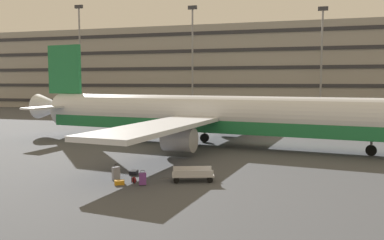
{
  "coord_description": "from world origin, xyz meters",
  "views": [
    {
      "loc": [
        9.77,
        -37.82,
        6.22
      ],
      "look_at": [
        0.52,
        -5.46,
        3.0
      ],
      "focal_mm": 37.13,
      "sensor_mm": 36.0,
      "label": 1
    }
  ],
  "objects_px": {
    "suitcase_orange": "(143,179)",
    "suitcase_purple": "(134,172)",
    "backpack_large": "(134,180)",
    "airliner": "(209,116)",
    "suitcase_laid_flat": "(119,182)",
    "suitcase_red": "(116,173)",
    "baggage_cart": "(193,174)"
  },
  "relations": [
    {
      "from": "suitcase_red",
      "to": "suitcase_orange",
      "type": "relative_size",
      "value": 1.14
    },
    {
      "from": "airliner",
      "to": "baggage_cart",
      "type": "bearing_deg",
      "value": -80.55
    },
    {
      "from": "airliner",
      "to": "suitcase_orange",
      "type": "xyz_separation_m",
      "value": [
        -0.22,
        -16.19,
        -2.46
      ]
    },
    {
      "from": "suitcase_laid_flat",
      "to": "suitcase_purple",
      "type": "height_order",
      "value": "suitcase_purple"
    },
    {
      "from": "suitcase_orange",
      "to": "suitcase_purple",
      "type": "bearing_deg",
      "value": 124.47
    },
    {
      "from": "suitcase_orange",
      "to": "suitcase_red",
      "type": "bearing_deg",
      "value": 160.23
    },
    {
      "from": "airliner",
      "to": "baggage_cart",
      "type": "xyz_separation_m",
      "value": [
        2.38,
        -14.31,
        -2.44
      ]
    },
    {
      "from": "suitcase_red",
      "to": "suitcase_orange",
      "type": "distance_m",
      "value": 2.3
    },
    {
      "from": "suitcase_laid_flat",
      "to": "backpack_large",
      "type": "relative_size",
      "value": 1.57
    },
    {
      "from": "airliner",
      "to": "suitcase_laid_flat",
      "type": "height_order",
      "value": "airliner"
    },
    {
      "from": "airliner",
      "to": "backpack_large",
      "type": "distance_m",
      "value": 16.11
    },
    {
      "from": "suitcase_red",
      "to": "baggage_cart",
      "type": "height_order",
      "value": "suitcase_red"
    },
    {
      "from": "suitcase_red",
      "to": "airliner",
      "type": "bearing_deg",
      "value": 81.18
    },
    {
      "from": "baggage_cart",
      "to": "suitcase_red",
      "type": "bearing_deg",
      "value": -167.01
    },
    {
      "from": "suitcase_purple",
      "to": "backpack_large",
      "type": "xyz_separation_m",
      "value": [
        1.0,
        -2.16,
        0.06
      ]
    },
    {
      "from": "suitcase_orange",
      "to": "backpack_large",
      "type": "bearing_deg",
      "value": 155.22
    },
    {
      "from": "baggage_cart",
      "to": "airliner",
      "type": "bearing_deg",
      "value": 99.45
    },
    {
      "from": "backpack_large",
      "to": "baggage_cart",
      "type": "relative_size",
      "value": 0.14
    },
    {
      "from": "suitcase_purple",
      "to": "backpack_large",
      "type": "height_order",
      "value": "backpack_large"
    },
    {
      "from": "baggage_cart",
      "to": "suitcase_orange",
      "type": "bearing_deg",
      "value": -144.2
    },
    {
      "from": "suitcase_orange",
      "to": "suitcase_purple",
      "type": "distance_m",
      "value": 3.03
    },
    {
      "from": "suitcase_orange",
      "to": "baggage_cart",
      "type": "xyz_separation_m",
      "value": [
        2.61,
        1.88,
        0.01
      ]
    },
    {
      "from": "suitcase_laid_flat",
      "to": "suitcase_purple",
      "type": "relative_size",
      "value": 1.0
    },
    {
      "from": "airliner",
      "to": "suitcase_red",
      "type": "bearing_deg",
      "value": -98.82
    },
    {
      "from": "airliner",
      "to": "backpack_large",
      "type": "relative_size",
      "value": 95.56
    },
    {
      "from": "airliner",
      "to": "suitcase_orange",
      "type": "distance_m",
      "value": 16.38
    },
    {
      "from": "suitcase_purple",
      "to": "airliner",
      "type": "bearing_deg",
      "value": 81.96
    },
    {
      "from": "suitcase_laid_flat",
      "to": "backpack_large",
      "type": "height_order",
      "value": "backpack_large"
    },
    {
      "from": "suitcase_purple",
      "to": "backpack_large",
      "type": "relative_size",
      "value": 1.57
    },
    {
      "from": "suitcase_laid_flat",
      "to": "baggage_cart",
      "type": "height_order",
      "value": "baggage_cart"
    },
    {
      "from": "suitcase_red",
      "to": "suitcase_orange",
      "type": "xyz_separation_m",
      "value": [
        2.17,
        -0.78,
        -0.03
      ]
    },
    {
      "from": "airliner",
      "to": "suitcase_laid_flat",
      "type": "distance_m",
      "value": 16.72
    }
  ]
}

